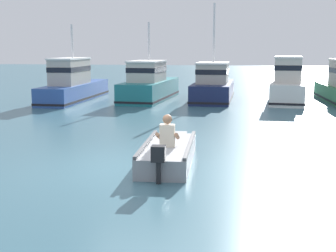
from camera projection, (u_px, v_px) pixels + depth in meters
ground_plane at (138, 167)px, 10.58m from camera, size 120.00×120.00×0.00m
rowboat_with_person at (168, 152)px, 10.90m from camera, size 1.21×3.71×1.19m
moored_boat_blue at (73, 85)px, 23.58m from camera, size 1.63×6.83×3.83m
moored_boat_teal at (149, 85)px, 23.82m from camera, size 2.28×6.06×3.95m
moored_boat_navy at (213, 86)px, 23.55m from camera, size 2.05×5.49×4.86m
moored_boat_white at (287, 85)px, 22.84m from camera, size 2.09×5.23×2.27m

